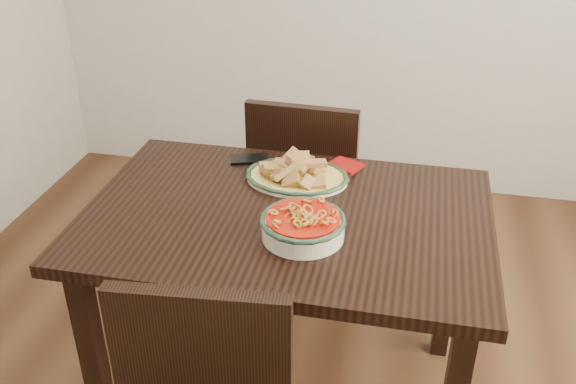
% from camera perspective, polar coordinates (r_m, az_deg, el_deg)
% --- Properties ---
extents(dining_table, '(1.22, 0.81, 0.75)m').
position_cam_1_polar(dining_table, '(1.98, -0.12, -4.24)').
color(dining_table, black).
rests_on(dining_table, ground).
extents(chair_far, '(0.44, 0.44, 0.89)m').
position_cam_1_polar(chair_far, '(2.58, 1.70, 0.42)').
color(chair_far, black).
rests_on(chair_far, ground).
extents(fish_plate, '(0.33, 0.26, 0.11)m').
position_cam_1_polar(fish_plate, '(2.08, 0.80, 2.15)').
color(fish_plate, beige).
rests_on(fish_plate, dining_table).
extents(noodle_bowl, '(0.24, 0.24, 0.08)m').
position_cam_1_polar(noodle_bowl, '(1.79, 1.34, -2.81)').
color(noodle_bowl, beige).
rests_on(noodle_bowl, dining_table).
extents(smartphone, '(0.14, 0.11, 0.01)m').
position_cam_1_polar(smartphone, '(2.23, -3.48, 2.94)').
color(smartphone, black).
rests_on(smartphone, dining_table).
extents(napkin, '(0.13, 0.12, 0.01)m').
position_cam_1_polar(napkin, '(2.19, 5.09, 2.36)').
color(napkin, maroon).
rests_on(napkin, dining_table).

